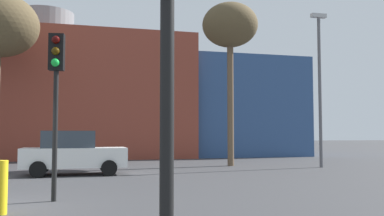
{
  "coord_description": "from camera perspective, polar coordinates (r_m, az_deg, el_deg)",
  "views": [
    {
      "loc": [
        2.38,
        -10.06,
        1.59
      ],
      "look_at": [
        7.48,
        9.28,
        2.86
      ],
      "focal_mm": 39.92,
      "sensor_mm": 36.0,
      "label": 1
    }
  ],
  "objects": [
    {
      "name": "building_backdrop",
      "position": [
        32.68,
        -19.15,
        0.97
      ],
      "size": [
        38.26,
        10.08,
        10.53
      ],
      "color": "brown",
      "rests_on": "ground_plane"
    },
    {
      "name": "parked_car_2",
      "position": [
        17.82,
        -15.61,
        -5.8
      ],
      "size": [
        4.05,
        1.99,
        1.76
      ],
      "color": "white",
      "rests_on": "ground_plane"
    },
    {
      "name": "traffic_light_island",
      "position": [
        10.94,
        -17.72,
        3.89
      ],
      "size": [
        0.39,
        0.38,
        4.07
      ],
      "rotation": [
        0.0,
        0.0,
        -1.73
      ],
      "color": "black",
      "rests_on": "ground_plane"
    },
    {
      "name": "bare_tree_0",
      "position": [
        22.9,
        5.1,
        10.66
      ],
      "size": [
        2.92,
        2.92,
        8.54
      ],
      "color": "brown",
      "rests_on": "ground_plane"
    },
    {
      "name": "bollard_yellow_2",
      "position": [
        9.51,
        -24.12,
        -9.66
      ],
      "size": [
        0.24,
        0.24,
        1.08
      ],
      "primitive_type": "cylinder",
      "color": "yellow",
      "rests_on": "ground_plane"
    },
    {
      "name": "street_lamp",
      "position": [
        22.17,
        16.69,
        3.7
      ],
      "size": [
        0.8,
        0.24,
        7.67
      ],
      "color": "#59595E",
      "rests_on": "ground_plane"
    }
  ]
}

